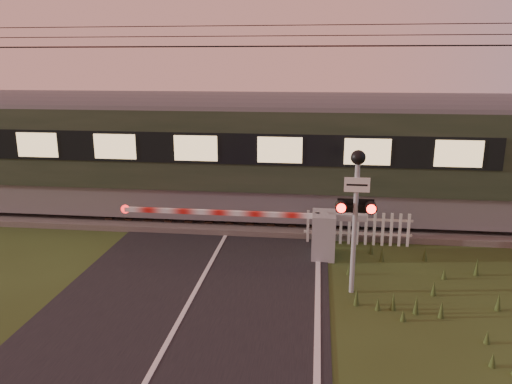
# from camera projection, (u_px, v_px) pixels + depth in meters

# --- Properties ---
(ground) EXTENTS (160.00, 160.00, 0.00)m
(ground) POSITION_uv_depth(u_px,v_px,m) (183.00, 314.00, 10.27)
(ground) COLOR #2C3815
(ground) RESTS_ON ground
(road) EXTENTS (6.00, 140.00, 0.03)m
(road) POSITION_uv_depth(u_px,v_px,m) (181.00, 319.00, 10.04)
(road) COLOR black
(road) RESTS_ON ground
(track_bed) EXTENTS (140.00, 3.40, 0.39)m
(track_bed) POSITION_uv_depth(u_px,v_px,m) (235.00, 217.00, 16.49)
(track_bed) COLOR #47423D
(track_bed) RESTS_ON ground
(overhead_wires) EXTENTS (120.00, 0.62, 0.62)m
(overhead_wires) POSITION_uv_depth(u_px,v_px,m) (233.00, 39.00, 15.07)
(overhead_wires) COLOR black
(overhead_wires) RESTS_ON ground
(boom_gate) EXTENTS (6.64, 0.93, 1.24)m
(boom_gate) POSITION_uv_depth(u_px,v_px,m) (313.00, 232.00, 13.21)
(boom_gate) COLOR gray
(boom_gate) RESTS_ON ground
(crossing_signal) EXTENTS (0.83, 0.35, 3.25)m
(crossing_signal) POSITION_uv_depth(u_px,v_px,m) (356.00, 197.00, 10.71)
(crossing_signal) COLOR gray
(crossing_signal) RESTS_ON ground
(picket_fence) EXTENTS (3.03, 0.08, 0.96)m
(picket_fence) POSITION_uv_depth(u_px,v_px,m) (358.00, 228.00, 14.11)
(picket_fence) COLOR silver
(picket_fence) RESTS_ON ground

